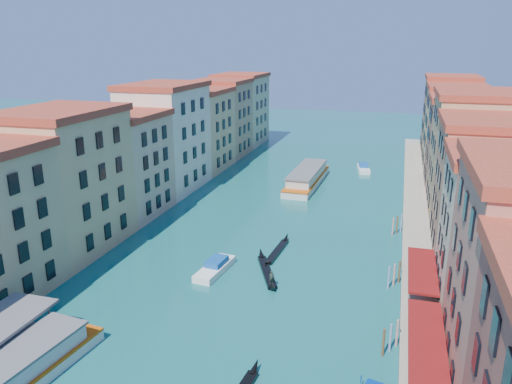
# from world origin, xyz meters

# --- Properties ---
(left_bank_palazzos) EXTENTS (12.80, 128.40, 21.00)m
(left_bank_palazzos) POSITION_xyz_m (-26.00, 64.68, 9.71)
(left_bank_palazzos) COLOR beige
(left_bank_palazzos) RESTS_ON ground
(right_bank_palazzos) EXTENTS (12.80, 128.40, 21.00)m
(right_bank_palazzos) POSITION_xyz_m (30.00, 65.00, 9.75)
(right_bank_palazzos) COLOR brown
(right_bank_palazzos) RESTS_ON ground
(quay) EXTENTS (4.00, 140.00, 1.00)m
(quay) POSITION_xyz_m (22.00, 65.00, 0.50)
(quay) COLOR gray
(quay) RESTS_ON ground
(restaurant_awnings) EXTENTS (3.20, 44.55, 3.12)m
(restaurant_awnings) POSITION_xyz_m (22.19, 23.00, 2.99)
(restaurant_awnings) COLOR maroon
(restaurant_awnings) RESTS_ON ground
(mooring_poles_right) EXTENTS (1.44, 54.24, 3.20)m
(mooring_poles_right) POSITION_xyz_m (19.10, 28.80, 1.30)
(mooring_poles_right) COLOR #533A1C
(mooring_poles_right) RESTS_ON ground
(vaporetto_near) EXTENTS (6.82, 20.85, 3.04)m
(vaporetto_near) POSITION_xyz_m (-11.75, 10.14, 1.37)
(vaporetto_near) COLOR silver
(vaporetto_near) RESTS_ON ground
(vaporetto_far) EXTENTS (5.84, 22.98, 3.40)m
(vaporetto_far) POSITION_xyz_m (0.53, 81.72, 1.53)
(vaporetto_far) COLOR silver
(vaporetto_far) RESTS_ON ground
(gondola_fore) EXTENTS (5.66, 11.17, 2.36)m
(gondola_fore) POSITION_xyz_m (3.40, 38.90, 0.40)
(gondola_fore) COLOR black
(gondola_fore) RESTS_ON ground
(gondola_far) EXTENTS (1.50, 11.00, 1.56)m
(gondola_far) POSITION_xyz_m (3.11, 45.82, 0.32)
(gondola_far) COLOR black
(gondola_far) RESTS_ON ground
(motorboat_mid) EXTENTS (3.21, 7.96, 1.61)m
(motorboat_mid) POSITION_xyz_m (-3.15, 37.55, 0.62)
(motorboat_mid) COLOR white
(motorboat_mid) RESTS_ON ground
(motorboat_far) EXTENTS (3.63, 8.00, 1.60)m
(motorboat_far) POSITION_xyz_m (10.96, 96.70, 0.62)
(motorboat_far) COLOR white
(motorboat_far) RESTS_ON ground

